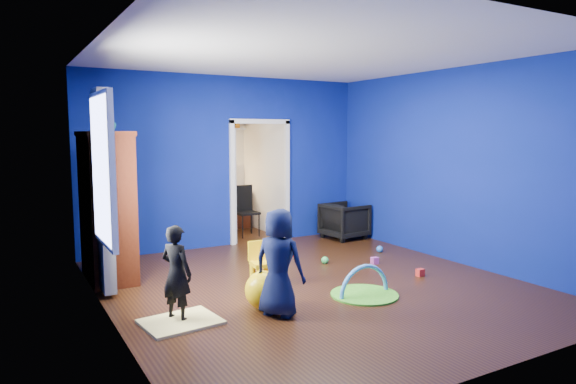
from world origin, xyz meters
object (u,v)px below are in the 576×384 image
toddler_red (280,257)px  hopper_ball (264,290)px  armchair (345,221)px  vase (108,123)px  child_black (177,273)px  play_mat (364,295)px  study_desk (227,210)px  child_navy (279,262)px  kid_chair (263,265)px  folding_chair (247,212)px  crt_tv (110,203)px  tv_armoire (107,206)px

toddler_red → hopper_ball: size_ratio=1.80×
armchair → vase: bearing=96.2°
child_black → play_mat: size_ratio=1.24×
hopper_ball → study_desk: size_ratio=0.49×
armchair → play_mat: armchair is taller
armchair → child_navy: (-2.97, -2.93, 0.24)m
kid_chair → toddler_red: bearing=-46.3°
child_navy → kid_chair: (0.36, 1.09, -0.33)m
armchair → folding_chair: bearing=47.5°
vase → play_mat: bearing=-37.8°
armchair → study_desk: study_desk is taller
crt_tv → folding_chair: crt_tv is taller
armchair → folding_chair: size_ratio=0.79×
armchair → crt_tv: bearing=92.4°
hopper_ball → crt_tv: bearing=120.5°
vase → kid_chair: 2.64m
armchair → crt_tv: size_ratio=1.04×
child_black → tv_armoire: tv_armoire is taller
play_mat → child_black: bearing=172.0°
vase → study_desk: vase is taller
toddler_red → tv_armoire: tv_armoire is taller
crt_tv → study_desk: bearing=43.8°
child_navy → tv_armoire: (-1.31, 2.33, 0.40)m
crt_tv → play_mat: size_ratio=0.86×
hopper_ball → folding_chair: size_ratio=0.47×
child_navy → folding_chair: child_navy is taller
child_black → hopper_ball: (0.94, -0.13, -0.29)m
child_black → toddler_red: (1.50, 0.51, -0.12)m
armchair → kid_chair: bearing=119.5°
play_mat → armchair: bearing=58.3°
toddler_red → armchair: bearing=78.4°
child_navy → tv_armoire: tv_armoire is taller
tv_armoire → kid_chair: bearing=-36.6°
crt_tv → play_mat: bearing=-42.3°
tv_armoire → crt_tv: tv_armoire is taller
armchair → hopper_ball: size_ratio=1.70×
toddler_red → kid_chair: bearing=165.7°
play_mat → folding_chair: 3.99m
child_black → kid_chair: bearing=-93.7°
hopper_ball → play_mat: (1.26, -0.18, -0.20)m
vase → study_desk: bearing=46.4°
child_navy → study_desk: bearing=-51.6°
vase → play_mat: 3.79m
crt_tv → kid_chair: bearing=-37.2°
armchair → vase: size_ratio=3.62×
vase → study_desk: size_ratio=0.23×
kid_chair → folding_chair: 3.16m
hopper_ball → child_navy: bearing=-78.7°
toddler_red → child_black: bearing=-122.6°
folding_chair → kid_chair: bearing=-111.4°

